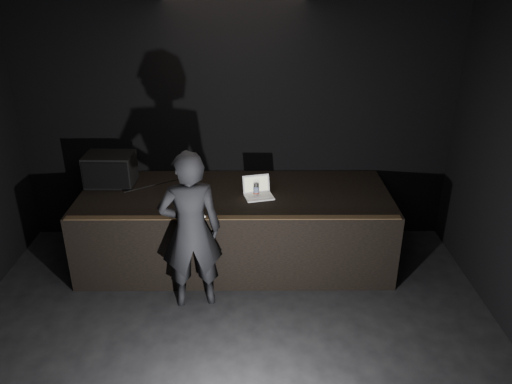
{
  "coord_description": "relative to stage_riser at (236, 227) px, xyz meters",
  "views": [
    {
      "loc": [
        0.24,
        -3.14,
        3.68
      ],
      "look_at": [
        0.27,
        2.3,
        1.2
      ],
      "focal_mm": 35.0,
      "sensor_mm": 36.0,
      "label": 1
    }
  ],
  "objects": [
    {
      "name": "person",
      "position": [
        -0.47,
        -0.95,
        0.46
      ],
      "size": [
        0.77,
        0.57,
        1.92
      ],
      "primitive_type": "imported",
      "rotation": [
        0.0,
        0.0,
        3.31
      ],
      "color": "black",
      "rests_on": "ground"
    },
    {
      "name": "stage_riser",
      "position": [
        0.0,
        0.0,
        0.0
      ],
      "size": [
        4.0,
        1.5,
        1.0
      ],
      "primitive_type": "cube",
      "color": "black",
      "rests_on": "ground"
    },
    {
      "name": "beer_can",
      "position": [
        0.27,
        -0.11,
        0.59
      ],
      "size": [
        0.08,
        0.08,
        0.18
      ],
      "color": "silver",
      "rests_on": "stage_riser"
    },
    {
      "name": "plastic_cup",
      "position": [
        0.36,
        -0.0,
        0.55
      ],
      "size": [
        0.08,
        0.08,
        0.1
      ],
      "primitive_type": "cylinder",
      "color": "white",
      "rests_on": "stage_riser"
    },
    {
      "name": "wii_remote",
      "position": [
        -0.37,
        -0.65,
        0.52
      ],
      "size": [
        0.11,
        0.16,
        0.03
      ],
      "primitive_type": "cube",
      "rotation": [
        0.0,
        0.0,
        0.53
      ],
      "color": "white",
      "rests_on": "stage_riser"
    },
    {
      "name": "laptop",
      "position": [
        0.29,
        -0.08,
        0.56
      ],
      "size": [
        0.41,
        0.39,
        0.24
      ],
      "rotation": [
        0.0,
        0.0,
        0.24
      ],
      "color": "white",
      "rests_on": "stage_riser"
    },
    {
      "name": "room_walls",
      "position": [
        0.0,
        -2.73,
        1.52
      ],
      "size": [
        6.1,
        7.1,
        3.52
      ],
      "color": "black",
      "rests_on": "ground"
    },
    {
      "name": "cable",
      "position": [
        -1.09,
        0.23,
        0.51
      ],
      "size": [
        0.71,
        0.49,
        0.02
      ],
      "primitive_type": "cylinder",
      "rotation": [
        0.0,
        1.57,
        0.6
      ],
      "color": "black",
      "rests_on": "stage_riser"
    },
    {
      "name": "stage_monitor",
      "position": [
        -1.67,
        0.3,
        0.71
      ],
      "size": [
        0.64,
        0.48,
        0.42
      ],
      "rotation": [
        0.0,
        0.0,
        -0.02
      ],
      "color": "black",
      "rests_on": "stage_riser"
    },
    {
      "name": "riser_lip",
      "position": [
        0.0,
        -0.71,
        0.51
      ],
      "size": [
        3.92,
        0.1,
        0.01
      ],
      "primitive_type": "cube",
      "color": "brown",
      "rests_on": "stage_riser"
    }
  ]
}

